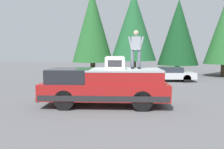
# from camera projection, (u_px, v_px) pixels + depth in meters

# --- Properties ---
(ground_plane) EXTENTS (90.00, 90.00, 0.00)m
(ground_plane) POSITION_uv_depth(u_px,v_px,m) (117.00, 104.00, 10.47)
(ground_plane) COLOR #565659
(pickup_truck) EXTENTS (2.01, 5.54, 1.65)m
(pickup_truck) POSITION_uv_depth(u_px,v_px,m) (105.00, 86.00, 10.01)
(pickup_truck) COLOR maroon
(pickup_truck) RESTS_ON ground
(compressor_unit) EXTENTS (0.65, 0.84, 0.56)m
(compressor_unit) POSITION_uv_depth(u_px,v_px,m) (115.00, 63.00, 9.78)
(compressor_unit) COLOR silver
(compressor_unit) RESTS_ON pickup_truck
(person_on_truck_bed) EXTENTS (0.29, 0.72, 1.69)m
(person_on_truck_bed) POSITION_uv_depth(u_px,v_px,m) (136.00, 48.00, 9.93)
(person_on_truck_bed) COLOR #4C515B
(person_on_truck_bed) RESTS_ON pickup_truck
(parked_car_silver) EXTENTS (1.64, 4.10, 1.16)m
(parked_car_silver) POSITION_uv_depth(u_px,v_px,m) (169.00, 74.00, 18.39)
(parked_car_silver) COLOR silver
(parked_car_silver) RESTS_ON ground
(conifer_left) EXTENTS (4.23, 4.23, 7.85)m
(conifer_left) POSITION_uv_depth(u_px,v_px,m) (178.00, 32.00, 23.54)
(conifer_left) COLOR #4C3826
(conifer_left) RESTS_ON ground
(conifer_center_left) EXTENTS (4.74, 4.74, 8.60)m
(conifer_center_left) POSITION_uv_depth(u_px,v_px,m) (134.00, 26.00, 23.33)
(conifer_center_left) COLOR #4C3826
(conifer_center_left) RESTS_ON ground
(conifer_center_right) EXTENTS (4.28, 4.28, 8.83)m
(conifer_center_right) POSITION_uv_depth(u_px,v_px,m) (93.00, 26.00, 23.56)
(conifer_center_right) COLOR #4C3826
(conifer_center_right) RESTS_ON ground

